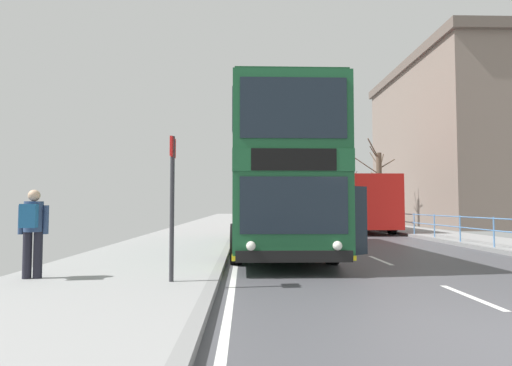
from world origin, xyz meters
The scene contains 8 objects.
double_decker_bus_main centered at (-2.72, 9.52, 2.35)m, with size 3.32×10.24×4.49m.
background_bus_far_lane centered at (2.84, 21.00, 1.68)m, with size 2.70×9.23×3.08m.
pedestrian_railing_far_kerb centered at (4.45, 11.79, 0.82)m, with size 0.05×31.39×0.99m.
pedestrian_with_backpack centered at (-7.69, 3.73, 1.11)m, with size 0.55×0.56×1.66m.
bus_stop_sign_near centered at (-5.04, 3.37, 1.76)m, with size 0.08×0.44×2.62m.
bare_tree_far_00 centered at (6.09, 36.34, 2.82)m, with size 2.68×1.92×5.40m.
bare_tree_far_01 centered at (5.90, 26.33, 2.88)m, with size 3.13×2.18×6.11m.
background_building_00 centered at (14.66, 29.26, 6.45)m, with size 12.00×17.64×12.84m.
Camera 1 is at (-3.72, -4.53, 1.50)m, focal length 30.48 mm.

